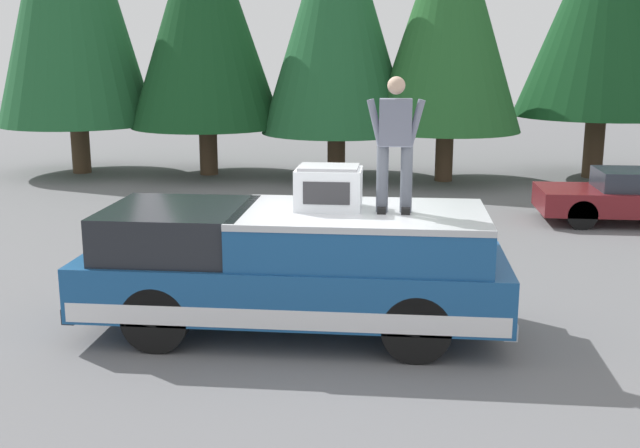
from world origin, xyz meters
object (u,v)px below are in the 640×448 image
(compressor_unit, at_px, (329,188))
(parked_car_maroon, at_px, (637,197))
(person_on_truck_bed, at_px, (395,141))
(pickup_truck, at_px, (294,267))

(compressor_unit, relative_size, parked_car_maroon, 0.20)
(compressor_unit, bearing_deg, person_on_truck_bed, -99.26)
(pickup_truck, relative_size, person_on_truck_bed, 3.28)
(pickup_truck, distance_m, person_on_truck_bed, 2.11)
(compressor_unit, distance_m, person_on_truck_bed, 1.05)
(pickup_truck, distance_m, parked_car_maroon, 9.66)
(parked_car_maroon, bearing_deg, person_on_truck_bed, 144.31)
(pickup_truck, height_order, parked_car_maroon, pickup_truck)
(parked_car_maroon, bearing_deg, compressor_unit, 139.61)
(person_on_truck_bed, bearing_deg, parked_car_maroon, -35.69)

